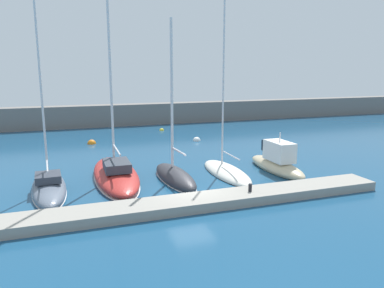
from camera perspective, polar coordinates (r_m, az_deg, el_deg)
ground_plane at (r=21.90m, az=-0.08°, el=-7.92°), size 120.00×120.00×0.00m
dock_pier at (r=20.19m, az=1.66°, el=-8.85°), size 21.78×2.00×0.52m
breakwater_seawall at (r=49.42m, az=-11.33°, el=4.39°), size 108.00×2.18×2.75m
sailboat_slate_nearest at (r=24.08m, az=-21.15°, el=-6.08°), size 2.27×7.34×14.95m
sailboat_red_second at (r=25.38m, az=-11.65°, el=-4.40°), size 2.93×9.49×16.47m
sailboat_charcoal_third at (r=24.62m, az=-2.65°, el=-4.87°), size 2.08×6.28×10.74m
sailboat_ivory_fourth at (r=26.34m, az=5.30°, el=-4.27°), size 2.25×6.86×12.69m
motorboat_sand_fifth at (r=27.53m, az=12.93°, el=-2.74°), size 1.84×6.40×3.11m
mooring_buoy_orange at (r=37.98m, az=-15.16°, el=0.03°), size 0.84×0.84×0.84m
mooring_buoy_yellow at (r=44.78m, az=-4.68°, el=2.09°), size 0.55×0.55×0.55m
mooring_buoy_white at (r=38.20m, az=0.72°, el=0.49°), size 0.79×0.79×0.79m
dock_bollard at (r=21.17m, az=8.92°, el=-6.64°), size 0.20×0.20×0.44m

